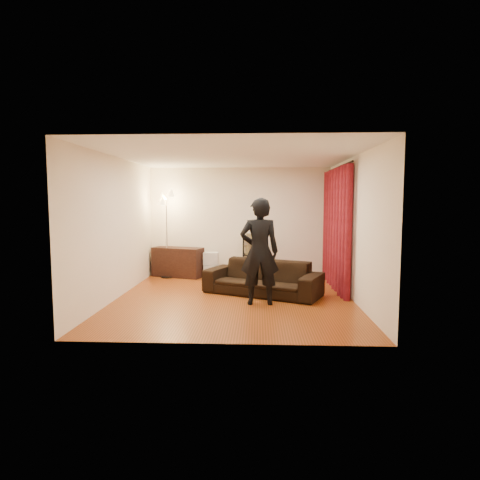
{
  "coord_description": "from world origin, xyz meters",
  "views": [
    {
      "loc": [
        0.46,
        -7.57,
        1.86
      ],
      "look_at": [
        0.1,
        0.3,
        1.1
      ],
      "focal_mm": 30.0,
      "sensor_mm": 36.0,
      "label": 1
    }
  ],
  "objects_px": {
    "media_cabinet": "(178,262)",
    "storage_boxes": "(211,264)",
    "wire_shelf": "(253,255)",
    "sofa": "(262,278)",
    "person": "(259,252)",
    "floor_lamp": "(167,235)"
  },
  "relations": [
    {
      "from": "sofa",
      "to": "wire_shelf",
      "type": "bearing_deg",
      "value": 120.39
    },
    {
      "from": "floor_lamp",
      "to": "person",
      "type": "bearing_deg",
      "value": -47.75
    },
    {
      "from": "storage_boxes",
      "to": "floor_lamp",
      "type": "height_order",
      "value": "floor_lamp"
    },
    {
      "from": "person",
      "to": "floor_lamp",
      "type": "height_order",
      "value": "floor_lamp"
    },
    {
      "from": "sofa",
      "to": "person",
      "type": "distance_m",
      "value": 1.01
    },
    {
      "from": "media_cabinet",
      "to": "wire_shelf",
      "type": "distance_m",
      "value": 1.88
    },
    {
      "from": "media_cabinet",
      "to": "storage_boxes",
      "type": "distance_m",
      "value": 0.83
    },
    {
      "from": "wire_shelf",
      "to": "floor_lamp",
      "type": "distance_m",
      "value": 2.18
    },
    {
      "from": "storage_boxes",
      "to": "sofa",
      "type": "bearing_deg",
      "value": -55.63
    },
    {
      "from": "storage_boxes",
      "to": "person",
      "type": "bearing_deg",
      "value": -65.64
    },
    {
      "from": "media_cabinet",
      "to": "storage_boxes",
      "type": "xyz_separation_m",
      "value": [
        0.83,
        0.01,
        -0.06
      ]
    },
    {
      "from": "storage_boxes",
      "to": "floor_lamp",
      "type": "xyz_separation_m",
      "value": [
        -1.06,
        -0.14,
        0.74
      ]
    },
    {
      "from": "storage_boxes",
      "to": "wire_shelf",
      "type": "height_order",
      "value": "wire_shelf"
    },
    {
      "from": "person",
      "to": "storage_boxes",
      "type": "xyz_separation_m",
      "value": [
        -1.18,
        2.61,
        -0.66
      ]
    },
    {
      "from": "media_cabinet",
      "to": "storage_boxes",
      "type": "height_order",
      "value": "media_cabinet"
    },
    {
      "from": "sofa",
      "to": "media_cabinet",
      "type": "distance_m",
      "value": 2.76
    },
    {
      "from": "media_cabinet",
      "to": "wire_shelf",
      "type": "height_order",
      "value": "wire_shelf"
    },
    {
      "from": "sofa",
      "to": "media_cabinet",
      "type": "bearing_deg",
      "value": 163.04
    },
    {
      "from": "wire_shelf",
      "to": "floor_lamp",
      "type": "relative_size",
      "value": 0.52
    },
    {
      "from": "storage_boxes",
      "to": "wire_shelf",
      "type": "distance_m",
      "value": 1.07
    },
    {
      "from": "media_cabinet",
      "to": "wire_shelf",
      "type": "relative_size",
      "value": 1.14
    },
    {
      "from": "person",
      "to": "storage_boxes",
      "type": "distance_m",
      "value": 2.94
    }
  ]
}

